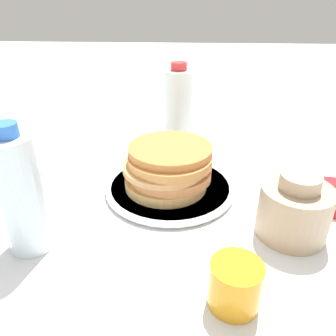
# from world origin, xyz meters

# --- Properties ---
(ground_plane) EXTENTS (4.00, 4.00, 0.00)m
(ground_plane) POSITION_xyz_m (0.00, 0.00, 0.00)
(ground_plane) COLOR white
(plate) EXTENTS (0.24, 0.24, 0.01)m
(plate) POSITION_xyz_m (-0.03, 0.00, 0.01)
(plate) COLOR white
(plate) RESTS_ON ground_plane
(pancake_stack) EXTENTS (0.16, 0.16, 0.08)m
(pancake_stack) POSITION_xyz_m (-0.03, 0.00, 0.05)
(pancake_stack) COLOR tan
(pancake_stack) RESTS_ON plate
(juice_glass) EXTENTS (0.06, 0.06, 0.06)m
(juice_glass) POSITION_xyz_m (-0.27, -0.09, 0.03)
(juice_glass) COLOR orange
(juice_glass) RESTS_ON ground_plane
(cream_jug) EXTENTS (0.11, 0.11, 0.10)m
(cream_jug) POSITION_xyz_m (-0.14, -0.19, 0.04)
(cream_jug) COLOR tan
(cream_jug) RESTS_ON ground_plane
(water_bottle_near) EXTENTS (0.06, 0.06, 0.19)m
(water_bottle_near) POSITION_xyz_m (-0.19, 0.19, 0.09)
(water_bottle_near) COLOR silver
(water_bottle_near) RESTS_ON ground_plane
(water_bottle_mid) EXTENTS (0.07, 0.07, 0.19)m
(water_bottle_mid) POSITION_xyz_m (0.22, -0.01, 0.09)
(water_bottle_mid) COLOR silver
(water_bottle_mid) RESTS_ON ground_plane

